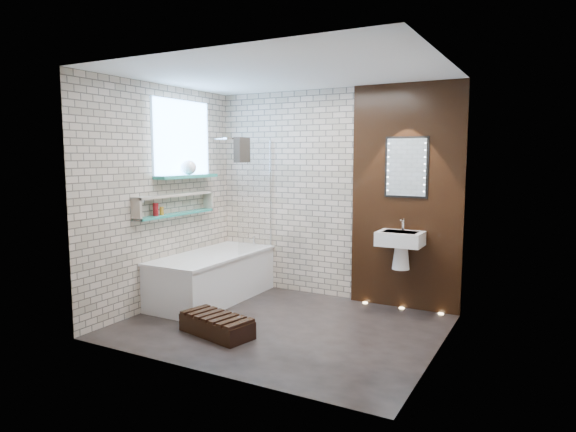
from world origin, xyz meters
The scene contains 15 objects.
ground centered at (0.00, 0.00, 0.00)m, with size 3.20×3.20×0.00m, color black.
room_shell centered at (0.00, 0.00, 1.30)m, with size 3.24×3.20×2.60m.
walnut_panel centered at (0.95, 1.27, 1.30)m, with size 1.30×0.06×2.60m, color black.
clerestory_window centered at (-1.57, 0.35, 1.90)m, with size 0.18×1.00×0.94m.
display_niche centered at (-1.53, 0.15, 1.20)m, with size 0.14×1.30×0.26m.
bathtub centered at (-1.22, 0.45, 0.29)m, with size 0.79×1.74×0.70m.
bath_screen centered at (-0.87, 0.89, 1.28)m, with size 0.01×0.78×1.40m, color white.
towel centered at (-0.87, 0.60, 1.85)m, with size 0.09×0.23×0.30m, color black.
shower_head centered at (-1.30, 0.95, 2.00)m, with size 0.18×0.18×0.02m, color silver.
washbasin centered at (0.95, 1.07, 0.79)m, with size 0.50×0.36×0.58m.
led_mirror centered at (0.95, 1.23, 1.65)m, with size 0.50×0.02×0.70m.
walnut_step centered at (-0.44, -0.54, 0.09)m, with size 0.78×0.34×0.17m, color black.
niche_bottles centered at (-1.53, -0.16, 1.17)m, with size 0.06×0.15×0.15m.
sill_vases centered at (-1.50, 0.38, 1.64)m, with size 0.18×0.18×0.18m.
floor_uplights centered at (0.95, 1.20, 0.01)m, with size 0.96×0.06×0.01m.
Camera 1 is at (2.50, -4.47, 1.78)m, focal length 31.37 mm.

